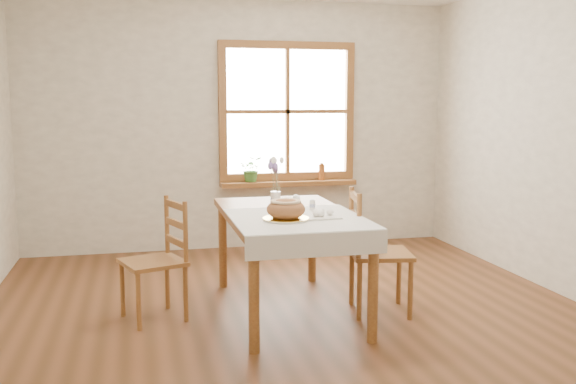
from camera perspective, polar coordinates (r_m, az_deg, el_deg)
name	(u,v)px	position (r m, az deg, el deg)	size (l,w,h in m)	color
ground	(298,324)	(4.62, 0.87, -11.64)	(5.00, 5.00, 0.00)	brown
room_walls	(298,79)	(4.35, 0.92, 10.03)	(4.60, 5.10, 2.65)	white
window	(287,112)	(6.87, -0.08, 7.16)	(1.46, 0.08, 1.46)	#99652F
window_sill	(289,183)	(6.85, 0.05, 0.79)	(1.46, 0.20, 0.05)	#99652F
dining_table	(288,224)	(4.72, 0.00, -2.82)	(0.90, 1.60, 0.75)	#99652F
table_linen	(298,219)	(4.42, 0.90, -2.40)	(0.91, 0.99, 0.01)	silver
chair_left	(153,260)	(4.70, -11.94, -5.96)	(0.40, 0.42, 0.86)	#99652F
chair_right	(381,252)	(4.79, 8.23, -5.26)	(0.43, 0.45, 0.92)	#99652F
bread_plate	(286,219)	(4.34, -0.19, -2.42)	(0.31, 0.31, 0.02)	white
bread_loaf	(286,207)	(4.32, -0.19, -1.37)	(0.26, 0.26, 0.14)	#AB6A3C
egg_napkin	(320,217)	(4.44, 2.83, -2.21)	(0.26, 0.22, 0.01)	silver
eggs	(320,213)	(4.44, 2.83, -1.86)	(0.20, 0.18, 0.04)	white
salt_shaker	(296,201)	(4.82, 0.73, -0.83)	(0.05, 0.05, 0.10)	white
pepper_shaker	(312,205)	(4.74, 2.18, -1.12)	(0.04, 0.04, 0.08)	white
flower_vase	(276,198)	(5.09, -1.12, -0.56)	(0.08, 0.08, 0.09)	white
lavender_bouquet	(275,176)	(5.06, -1.12, 1.45)	(0.14, 0.14, 0.27)	#70579A
potted_plant	(252,172)	(6.76, -3.24, 1.79)	(0.24, 0.27, 0.21)	#3B702D
amber_bottle	(322,171)	(6.93, 3.01, 1.85)	(0.07, 0.07, 0.19)	#9C511C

